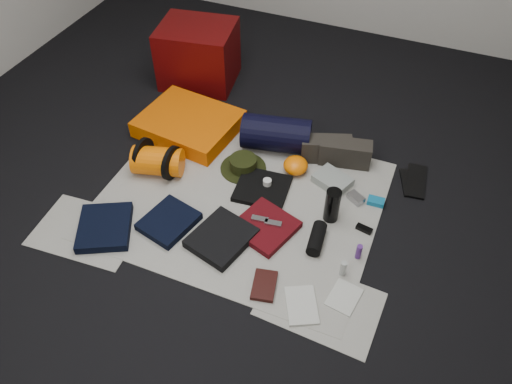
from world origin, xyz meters
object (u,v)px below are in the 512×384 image
at_px(red_cabinet, 198,54).
at_px(sleeping_pad, 189,124).
at_px(water_bottle, 332,205).
at_px(paperback_book, 264,285).
at_px(stuff_sack, 158,161).
at_px(compact_camera, 356,198).
at_px(navy_duffel, 276,134).

distance_m(red_cabinet, sleeping_pad, 0.63).
xyz_separation_m(sleeping_pad, water_bottle, (1.12, -0.40, 0.05)).
bearing_deg(paperback_book, stuff_sack, 137.47).
distance_m(stuff_sack, water_bottle, 1.10).
bearing_deg(stuff_sack, compact_camera, 10.71).
height_order(water_bottle, compact_camera, water_bottle).
bearing_deg(sleeping_pad, water_bottle, -19.69).
relative_size(navy_duffel, compact_camera, 4.43).
height_order(compact_camera, paperback_book, compact_camera).
xyz_separation_m(stuff_sack, water_bottle, (1.10, 0.04, 0.02)).
distance_m(stuff_sack, paperback_book, 1.07).
bearing_deg(stuff_sack, red_cabinet, 102.55).
relative_size(stuff_sack, paperback_book, 1.69).
height_order(sleeping_pad, navy_duffel, navy_duffel).
relative_size(sleeping_pad, compact_camera, 6.26).
height_order(stuff_sack, paperback_book, stuff_sack).
xyz_separation_m(stuff_sack, compact_camera, (1.20, 0.23, -0.07)).
distance_m(red_cabinet, navy_duffel, 0.97).
xyz_separation_m(red_cabinet, stuff_sack, (0.23, -1.01, -0.13)).
xyz_separation_m(red_cabinet, compact_camera, (1.42, -0.79, -0.20)).
relative_size(water_bottle, compact_camera, 2.18).
relative_size(sleeping_pad, stuff_sack, 2.04).
bearing_deg(sleeping_pad, stuff_sack, -87.77).
relative_size(red_cabinet, water_bottle, 2.47).
height_order(red_cabinet, paperback_book, red_cabinet).
relative_size(stuff_sack, compact_camera, 3.07).
xyz_separation_m(sleeping_pad, stuff_sack, (0.02, -0.44, 0.03)).
distance_m(red_cabinet, water_bottle, 1.65).
xyz_separation_m(stuff_sack, navy_duffel, (0.59, 0.49, 0.03)).
height_order(red_cabinet, water_bottle, red_cabinet).
distance_m(sleeping_pad, paperback_book, 1.35).
xyz_separation_m(water_bottle, paperback_book, (-0.18, -0.57, -0.09)).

